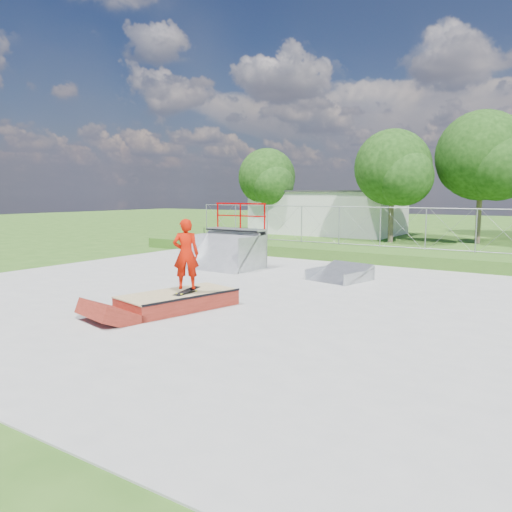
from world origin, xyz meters
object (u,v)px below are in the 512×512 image
(grind_box, at_px, (178,301))
(skater, at_px, (186,257))
(flat_bank_ramp, at_px, (339,273))
(quarter_pipe, at_px, (225,237))

(grind_box, xyz_separation_m, skater, (0.22, 0.08, 1.13))
(flat_bank_ramp, distance_m, skater, 6.26)
(quarter_pipe, distance_m, flat_bank_ramp, 4.87)
(skater, bearing_deg, quarter_pipe, -97.72)
(skater, bearing_deg, flat_bank_ramp, -140.34)
(grind_box, xyz_separation_m, flat_bank_ramp, (1.68, 6.06, 0.04))
(flat_bank_ramp, relative_size, skater, 1.00)
(grind_box, height_order, skater, skater)
(flat_bank_ramp, bearing_deg, grind_box, -93.18)
(quarter_pipe, bearing_deg, grind_box, -61.38)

